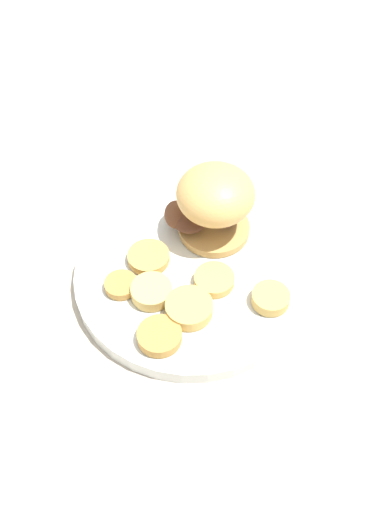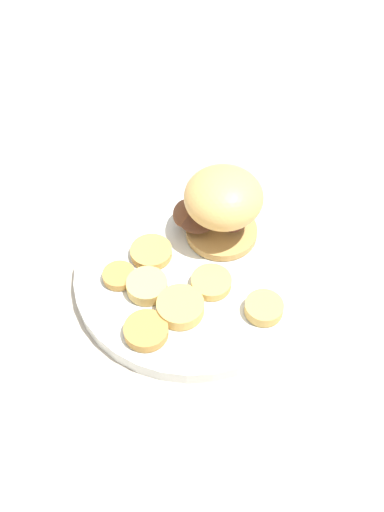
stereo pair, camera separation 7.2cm
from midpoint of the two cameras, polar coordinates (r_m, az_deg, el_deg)
The scene contains 10 objects.
ground_plane at distance 0.76m, azimuth 2.72°, elevation -2.36°, with size 4.00×4.00×0.00m, color #B2A899.
dinner_plate at distance 0.75m, azimuth 2.76°, elevation -1.83°, with size 0.29×0.29×0.02m.
sandwich at distance 0.74m, azimuth 5.56°, elevation 4.84°, with size 0.12×0.10×0.10m.
potato_round_0 at distance 0.70m, azimuth 1.85°, elevation -5.08°, with size 0.06×0.06×0.02m, color tan.
potato_round_1 at distance 0.73m, azimuth -4.17°, elevation -2.06°, with size 0.04×0.04×0.01m, color #BC8942.
potato_round_2 at distance 0.73m, azimuth 4.86°, elevation -2.56°, with size 0.05×0.05×0.01m, color tan.
potato_round_3 at distance 0.68m, azimuth -1.36°, elevation -7.32°, with size 0.05×0.05×0.01m, color #BC8942.
potato_round_4 at distance 0.75m, azimuth -1.18°, elevation 0.22°, with size 0.05×0.05×0.01m, color tan.
potato_round_5 at distance 0.72m, azimuth -1.44°, elevation -3.06°, with size 0.05×0.05×0.02m, color #DBB766.
potato_round_6 at distance 0.71m, azimuth 9.79°, elevation -5.09°, with size 0.05×0.05×0.01m, color tan.
Camera 2 is at (0.34, -0.31, 0.61)m, focal length 42.00 mm.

